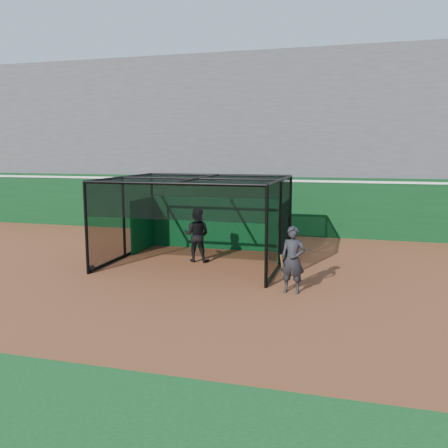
# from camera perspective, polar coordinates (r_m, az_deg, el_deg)

# --- Properties ---
(ground) EXTENTS (120.00, 120.00, 0.00)m
(ground) POSITION_cam_1_polar(r_m,az_deg,el_deg) (12.89, -3.66, -7.43)
(ground) COLOR brown
(ground) RESTS_ON ground
(outfield_wall) EXTENTS (50.00, 0.50, 2.50)m
(outfield_wall) POSITION_cam_1_polar(r_m,az_deg,el_deg) (20.72, 4.01, 2.38)
(outfield_wall) COLOR #093413
(outfield_wall) RESTS_ON ground
(grandstand) EXTENTS (50.00, 7.85, 8.95)m
(grandstand) POSITION_cam_1_polar(r_m,az_deg,el_deg) (24.32, 5.90, 10.83)
(grandstand) COLOR #4C4C4F
(grandstand) RESTS_ON ground
(batting_cage) EXTENTS (5.41, 4.76, 2.72)m
(batting_cage) POSITION_cam_1_polar(r_m,az_deg,el_deg) (15.33, -3.08, 0.38)
(batting_cage) COLOR black
(batting_cage) RESTS_ON ground
(batter) EXTENTS (0.87, 0.68, 1.76)m
(batter) POSITION_cam_1_polar(r_m,az_deg,el_deg) (15.49, -3.29, -1.32)
(batter) COLOR black
(batter) RESTS_ON ground
(on_deck_player) EXTENTS (0.65, 0.44, 1.72)m
(on_deck_player) POSITION_cam_1_polar(r_m,az_deg,el_deg) (12.19, 8.26, -4.29)
(on_deck_player) COLOR black
(on_deck_player) RESTS_ON ground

